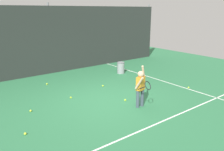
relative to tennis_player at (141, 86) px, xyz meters
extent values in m
plane|color=#2D7247|center=(-0.57, 1.07, -0.73)|extent=(20.00, 20.00, 0.00)
cube|color=white|center=(-0.57, -1.11, -0.72)|extent=(9.00, 0.05, 0.00)
cube|color=white|center=(2.75, 2.07, -0.72)|extent=(0.05, 9.00, 0.00)
cube|color=#282D2B|center=(-0.57, 5.66, 0.89)|extent=(13.72, 0.08, 3.23)
cylinder|color=slate|center=(-0.57, 5.72, 0.97)|extent=(0.09, 0.09, 3.38)
cylinder|color=slate|center=(6.15, 5.72, 0.97)|extent=(0.09, 0.09, 3.38)
cylinder|color=#3F4C59|center=(-0.09, 0.02, -0.44)|extent=(0.11, 0.11, 0.58)
cylinder|color=#3F4C59|center=(0.10, 0.02, -0.44)|extent=(0.11, 0.11, 0.58)
cube|color=orange|center=(0.01, 0.02, 0.07)|extent=(0.34, 0.25, 0.44)
sphere|color=tan|center=(0.01, 0.02, 0.38)|extent=(0.20, 0.20, 0.20)
cylinder|color=tan|center=(0.19, 0.09, 0.39)|extent=(0.22, 0.12, 0.46)
cylinder|color=tan|center=(-0.16, -0.09, 0.14)|extent=(0.15, 0.30, 0.43)
cylinder|color=black|center=(-0.20, -0.23, 0.03)|extent=(0.09, 0.24, 0.15)
torus|color=black|center=(-0.14, -0.44, 0.16)|extent=(0.32, 0.23, 0.26)
cylinder|color=gray|center=(2.09, 3.54, -0.45)|extent=(0.36, 0.36, 0.55)
torus|color=#595B60|center=(2.09, 3.54, -0.18)|extent=(0.38, 0.38, 0.02)
sphere|color=#CCE033|center=(1.65, 1.66, -0.69)|extent=(0.07, 0.07, 0.07)
sphere|color=#CCE033|center=(-3.52, 0.51, -0.69)|extent=(0.07, 0.07, 0.07)
sphere|color=#CCE033|center=(-2.97, 1.79, -0.69)|extent=(0.07, 0.07, 0.07)
sphere|color=#CCE033|center=(2.83, 0.13, -0.69)|extent=(0.07, 0.07, 0.07)
sphere|color=#CCE033|center=(0.19, 2.39, -0.69)|extent=(0.07, 0.07, 0.07)
sphere|color=#CCE033|center=(-1.46, 2.02, -0.69)|extent=(0.07, 0.07, 0.07)
sphere|color=#CCE033|center=(-0.06, 0.67, -0.69)|extent=(0.07, 0.07, 0.07)
sphere|color=#CCE033|center=(1.40, 1.43, -0.69)|extent=(0.07, 0.07, 0.07)
sphere|color=#CCE033|center=(-1.55, 4.02, -0.69)|extent=(0.07, 0.07, 0.07)
camera|label=1|loc=(-4.84, -4.86, 2.32)|focal=36.21mm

